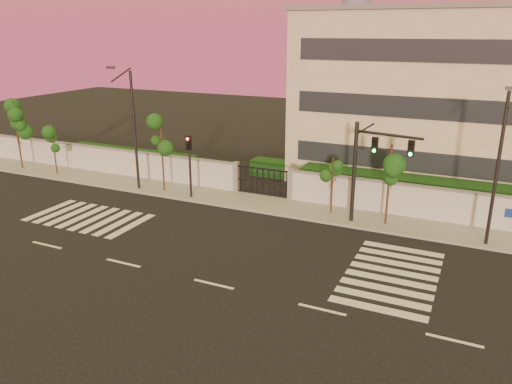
{
  "coord_description": "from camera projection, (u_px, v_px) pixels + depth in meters",
  "views": [
    {
      "loc": [
        9.99,
        -17.1,
        10.75
      ],
      "look_at": [
        -0.72,
        6.0,
        2.43
      ],
      "focal_mm": 35.0,
      "sensor_mm": 36.0,
      "label": 1
    }
  ],
  "objects": [
    {
      "name": "institutional_building",
      "position": [
        474.0,
        97.0,
        35.53
      ],
      "size": [
        24.4,
        12.4,
        12.25
      ],
      "color": "#BAB49E",
      "rests_on": "ground"
    },
    {
      "name": "sidewalk",
      "position": [
        297.0,
        209.0,
        31.11
      ],
      "size": [
        60.0,
        3.0,
        0.15
      ],
      "primitive_type": "cube",
      "color": "gray",
      "rests_on": "ground"
    },
    {
      "name": "perimeter_wall",
      "position": [
        307.0,
        187.0,
        32.05
      ],
      "size": [
        60.0,
        0.36,
        2.2
      ],
      "color": "#B5B8BD",
      "rests_on": "ground"
    },
    {
      "name": "street_tree_e",
      "position": [
        391.0,
        167.0,
        27.56
      ],
      "size": [
        1.55,
        1.24,
        4.77
      ],
      "color": "#382314",
      "rests_on": "ground"
    },
    {
      "name": "street_tree_d",
      "position": [
        333.0,
        173.0,
        29.55
      ],
      "size": [
        1.3,
        1.04,
        3.57
      ],
      "color": "#382314",
      "rests_on": "ground"
    },
    {
      "name": "ground",
      "position": [
        214.0,
        284.0,
        22.08
      ],
      "size": [
        120.0,
        120.0,
        0.0
      ],
      "primitive_type": "plane",
      "color": "black",
      "rests_on": "ground"
    },
    {
      "name": "traffic_signal_main",
      "position": [
        368.0,
        162.0,
        27.62
      ],
      "size": [
        3.73,
        0.9,
        5.93
      ],
      "rotation": [
        0.0,
        0.0,
        -0.21
      ],
      "color": "black",
      "rests_on": "ground"
    },
    {
      "name": "road_markings",
      "position": [
        223.0,
        246.0,
        25.95
      ],
      "size": [
        57.0,
        7.62,
        0.02
      ],
      "color": "silver",
      "rests_on": "ground"
    },
    {
      "name": "street_tree_a",
      "position": [
        16.0,
        120.0,
        38.96
      ],
      "size": [
        1.59,
        1.26,
        5.44
      ],
      "color": "#382314",
      "rests_on": "ground"
    },
    {
      "name": "street_tree_b",
      "position": [
        53.0,
        138.0,
        37.67
      ],
      "size": [
        1.3,
        1.03,
        4.0
      ],
      "color": "#382314",
      "rests_on": "ground"
    },
    {
      "name": "streetlight_east",
      "position": [
        498.0,
        163.0,
        24.41
      ],
      "size": [
        0.5,
        2.01,
        8.36
      ],
      "color": "black",
      "rests_on": "ground"
    },
    {
      "name": "streetlight_west",
      "position": [
        133.0,
        125.0,
        33.4
      ],
      "size": [
        0.51,
        2.07,
        8.58
      ],
      "color": "black",
      "rests_on": "ground"
    },
    {
      "name": "traffic_signal_secondary",
      "position": [
        189.0,
        158.0,
        32.32
      ],
      "size": [
        0.34,
        0.34,
        4.39
      ],
      "rotation": [
        0.0,
        0.0,
        0.05
      ],
      "color": "black",
      "rests_on": "ground"
    },
    {
      "name": "hedge_row",
      "position": [
        335.0,
        182.0,
        34.07
      ],
      "size": [
        41.0,
        4.25,
        1.8
      ],
      "color": "black",
      "rests_on": "ground"
    },
    {
      "name": "street_tree_c",
      "position": [
        162.0,
        136.0,
        33.3
      ],
      "size": [
        1.46,
        1.16,
        5.38
      ],
      "color": "#382314",
      "rests_on": "ground"
    }
  ]
}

